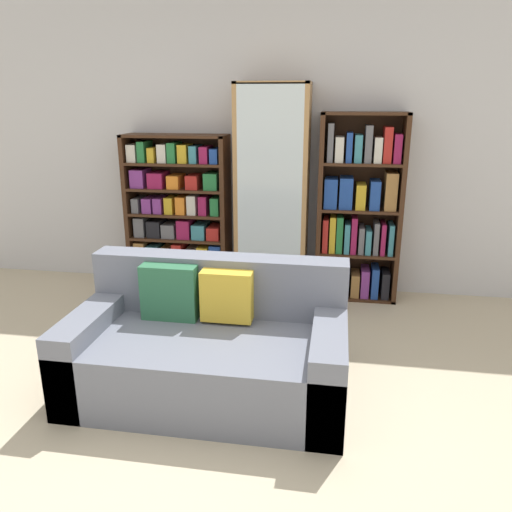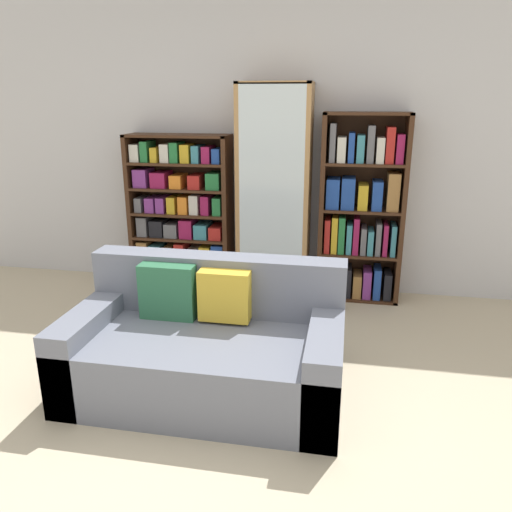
{
  "view_description": "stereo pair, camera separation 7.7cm",
  "coord_description": "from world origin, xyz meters",
  "px_view_note": "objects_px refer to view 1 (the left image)",
  "views": [
    {
      "loc": [
        0.69,
        -2.14,
        1.78
      ],
      "look_at": [
        0.11,
        1.4,
        0.64
      ],
      "focal_mm": 35.0,
      "sensor_mm": 36.0,
      "label": 1
    },
    {
      "loc": [
        0.77,
        -2.13,
        1.78
      ],
      "look_at": [
        0.11,
        1.4,
        0.64
      ],
      "focal_mm": 35.0,
      "sensor_mm": 36.0,
      "label": 2
    }
  ],
  "objects_px": {
    "bookshelf_left": "(178,216)",
    "bookshelf_right": "(359,212)",
    "display_cabinet": "(272,194)",
    "couch": "(209,349)",
    "wine_bottle": "(329,295)"
  },
  "relations": [
    {
      "from": "bookshelf_right",
      "to": "wine_bottle",
      "type": "relative_size",
      "value": 4.87
    },
    {
      "from": "bookshelf_right",
      "to": "display_cabinet",
      "type": "bearing_deg",
      "value": -178.77
    },
    {
      "from": "bookshelf_right",
      "to": "wine_bottle",
      "type": "distance_m",
      "value": 0.79
    },
    {
      "from": "couch",
      "to": "bookshelf_right",
      "type": "bearing_deg",
      "value": 61.9
    },
    {
      "from": "couch",
      "to": "bookshelf_left",
      "type": "height_order",
      "value": "bookshelf_left"
    },
    {
      "from": "bookshelf_left",
      "to": "bookshelf_right",
      "type": "xyz_separation_m",
      "value": [
        1.68,
        0.0,
        0.09
      ]
    },
    {
      "from": "couch",
      "to": "display_cabinet",
      "type": "relative_size",
      "value": 0.87
    },
    {
      "from": "bookshelf_left",
      "to": "couch",
      "type": "bearing_deg",
      "value": -67.04
    },
    {
      "from": "couch",
      "to": "bookshelf_left",
      "type": "xyz_separation_m",
      "value": [
        -0.74,
        1.76,
        0.43
      ]
    },
    {
      "from": "bookshelf_left",
      "to": "bookshelf_right",
      "type": "bearing_deg",
      "value": 0.01
    },
    {
      "from": "couch",
      "to": "wine_bottle",
      "type": "bearing_deg",
      "value": 62.92
    },
    {
      "from": "couch",
      "to": "bookshelf_left",
      "type": "bearing_deg",
      "value": 112.96
    },
    {
      "from": "couch",
      "to": "bookshelf_right",
      "type": "relative_size",
      "value": 1.0
    },
    {
      "from": "display_cabinet",
      "to": "bookshelf_right",
      "type": "relative_size",
      "value": 1.15
    },
    {
      "from": "display_cabinet",
      "to": "bookshelf_right",
      "type": "xyz_separation_m",
      "value": [
        0.78,
        0.02,
        -0.15
      ]
    }
  ]
}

